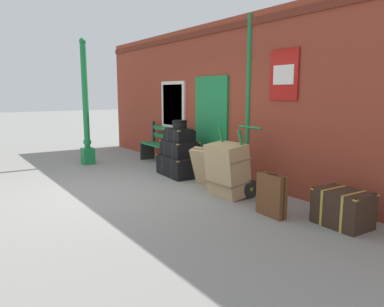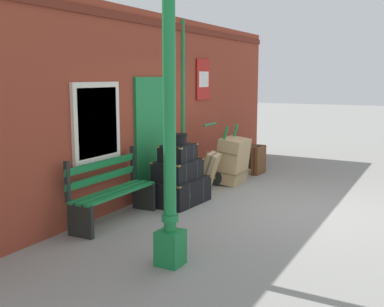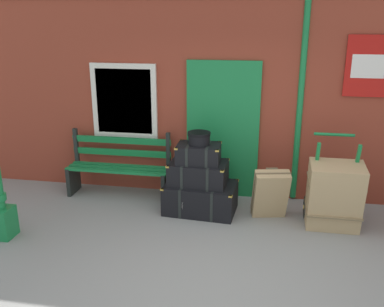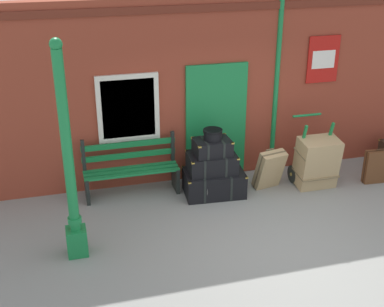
# 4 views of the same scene
# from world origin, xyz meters

# --- Properties ---
(ground_plane) EXTENTS (60.00, 60.00, 0.00)m
(ground_plane) POSITION_xyz_m (0.00, 0.00, 0.00)
(ground_plane) COLOR gray
(brick_facade) EXTENTS (10.40, 0.35, 3.20)m
(brick_facade) POSITION_xyz_m (-0.01, 2.60, 1.60)
(brick_facade) COLOR brown
(brick_facade) RESTS_ON ground
(lamp_post) EXTENTS (0.28, 0.28, 3.03)m
(lamp_post) POSITION_xyz_m (-2.81, 0.58, 1.16)
(lamp_post) COLOR #197A3D
(lamp_post) RESTS_ON ground
(platform_bench) EXTENTS (1.60, 0.43, 1.01)m
(platform_bench) POSITION_xyz_m (-1.79, 2.16, 0.44)
(platform_bench) COLOR #197A3D
(platform_bench) RESTS_ON ground
(steamer_trunk_base) EXTENTS (1.05, 0.72, 0.43)m
(steamer_trunk_base) POSITION_xyz_m (-0.44, 1.77, 0.21)
(steamer_trunk_base) COLOR black
(steamer_trunk_base) RESTS_ON ground
(steamer_trunk_middle) EXTENTS (0.84, 0.59, 0.33)m
(steamer_trunk_middle) POSITION_xyz_m (-0.47, 1.79, 0.58)
(steamer_trunk_middle) COLOR black
(steamer_trunk_middle) RESTS_ON steamer_trunk_base
(steamer_trunk_top) EXTENTS (0.62, 0.46, 0.27)m
(steamer_trunk_top) POSITION_xyz_m (-0.47, 1.78, 0.87)
(steamer_trunk_top) COLOR black
(steamer_trunk_top) RESTS_ON steamer_trunk_middle
(round_hatbox) EXTENTS (0.32, 0.32, 0.18)m
(round_hatbox) POSITION_xyz_m (-0.47, 1.79, 1.10)
(round_hatbox) COLOR black
(round_hatbox) RESTS_ON steamer_trunk_top
(porters_trolley) EXTENTS (0.71, 0.69, 1.18)m
(porters_trolley) POSITION_xyz_m (1.37, 1.75, 0.27)
(porters_trolley) COLOR black
(porters_trolley) RESTS_ON ground
(large_brown_trunk) EXTENTS (0.70, 0.54, 0.93)m
(large_brown_trunk) POSITION_xyz_m (1.37, 1.57, 0.46)
(large_brown_trunk) COLOR tan
(large_brown_trunk) RESTS_ON ground
(suitcase_oxblood) EXTENTS (0.54, 0.48, 0.74)m
(suitcase_oxblood) POSITION_xyz_m (0.55, 1.70, 0.37)
(suitcase_oxblood) COLOR tan
(suitcase_oxblood) RESTS_ON ground
(suitcase_beige) EXTENTS (0.50, 0.18, 0.65)m
(suitcase_beige) POSITION_xyz_m (2.51, 1.43, 0.31)
(suitcase_beige) COLOR brown
(suitcase_beige) RESTS_ON ground
(corner_trunk) EXTENTS (0.71, 0.52, 0.49)m
(corner_trunk) POSITION_xyz_m (3.33, 1.92, 0.24)
(corner_trunk) COLOR #332319
(corner_trunk) RESTS_ON ground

